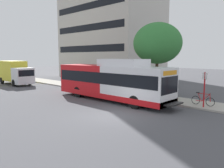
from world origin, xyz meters
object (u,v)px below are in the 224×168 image
object	(u,v)px
bus_stop_sign_pole	(204,87)
transit_bus	(111,81)
street_tree_near_stop	(157,43)
bicycle_parked	(203,100)
box_truck_background	(14,72)

from	to	relation	value
bus_stop_sign_pole	transit_bus	bearing A→B (deg)	107.78
street_tree_near_stop	bicycle_parked	bearing A→B (deg)	-106.67
street_tree_near_stop	box_truck_background	world-z (taller)	street_tree_near_stop
bus_stop_sign_pole	box_truck_background	distance (m)	24.92
transit_bus	bicycle_parked	distance (m)	7.64
bicycle_parked	box_truck_background	distance (m)	24.77
bus_stop_sign_pole	street_tree_near_stop	world-z (taller)	street_tree_near_stop
transit_bus	bus_stop_sign_pole	bearing A→B (deg)	-72.22
transit_bus	box_truck_background	bearing A→B (deg)	93.89
transit_bus	bicycle_parked	bearing A→B (deg)	-67.69
street_tree_near_stop	transit_bus	bearing A→B (deg)	156.39
transit_bus	bus_stop_sign_pole	xyz separation A→B (m)	(2.32, -7.25, -0.05)
bicycle_parked	box_truck_background	size ratio (longest dim) A/B	0.25
bicycle_parked	box_truck_background	bearing A→B (deg)	99.43
bicycle_parked	street_tree_near_stop	world-z (taller)	street_tree_near_stop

